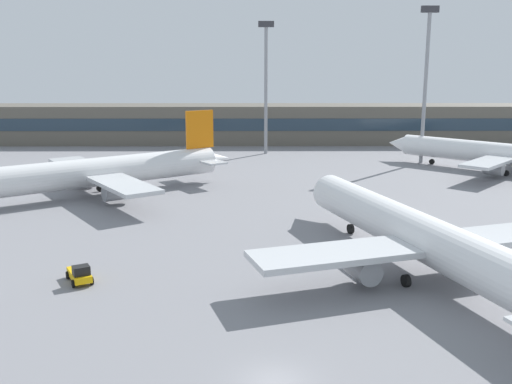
{
  "coord_description": "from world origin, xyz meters",
  "views": [
    {
      "loc": [
        -1.33,
        -32.68,
        19.28
      ],
      "look_at": [
        -0.92,
        40.0,
        3.0
      ],
      "focal_mm": 41.29,
      "sensor_mm": 36.0,
      "label": 1
    }
  ],
  "objects_px": {
    "airplane_mid": "(89,173)",
    "floodlight_tower_east": "(426,75)",
    "airplane_near": "(420,236)",
    "airplane_far": "(499,154)",
    "baggage_tug_yellow": "(80,274)",
    "floodlight_tower_west": "(266,79)"
  },
  "relations": [
    {
      "from": "airplane_far",
      "to": "airplane_mid",
      "type": "bearing_deg",
      "value": -164.13
    },
    {
      "from": "airplane_mid",
      "to": "floodlight_tower_west",
      "type": "relative_size",
      "value": 1.5
    },
    {
      "from": "baggage_tug_yellow",
      "to": "floodlight_tower_east",
      "type": "distance_m",
      "value": 79.99
    },
    {
      "from": "airplane_near",
      "to": "floodlight_tower_east",
      "type": "xyz_separation_m",
      "value": [
        17.08,
        60.11,
        12.99
      ]
    },
    {
      "from": "airplane_near",
      "to": "airplane_mid",
      "type": "bearing_deg",
      "value": 141.01
    },
    {
      "from": "airplane_near",
      "to": "floodlight_tower_west",
      "type": "distance_m",
      "value": 74.1
    },
    {
      "from": "airplane_mid",
      "to": "baggage_tug_yellow",
      "type": "xyz_separation_m",
      "value": [
        8.07,
        -33.45,
        -2.74
      ]
    },
    {
      "from": "floodlight_tower_west",
      "to": "floodlight_tower_east",
      "type": "distance_m",
      "value": 31.95
    },
    {
      "from": "airplane_mid",
      "to": "floodlight_tower_east",
      "type": "height_order",
      "value": "floodlight_tower_east"
    },
    {
      "from": "airplane_mid",
      "to": "floodlight_tower_east",
      "type": "relative_size",
      "value": 1.4
    },
    {
      "from": "airplane_near",
      "to": "airplane_mid",
      "type": "xyz_separation_m",
      "value": [
        -38.71,
        31.34,
        -0.05
      ]
    },
    {
      "from": "baggage_tug_yellow",
      "to": "floodlight_tower_west",
      "type": "distance_m",
      "value": 77.75
    },
    {
      "from": "floodlight_tower_west",
      "to": "airplane_mid",
      "type": "bearing_deg",
      "value": -122.73
    },
    {
      "from": "airplane_far",
      "to": "floodlight_tower_east",
      "type": "bearing_deg",
      "value": 138.05
    },
    {
      "from": "airplane_near",
      "to": "airplane_mid",
      "type": "height_order",
      "value": "airplane_near"
    },
    {
      "from": "airplane_mid",
      "to": "floodlight_tower_east",
      "type": "distance_m",
      "value": 64.11
    },
    {
      "from": "baggage_tug_yellow",
      "to": "floodlight_tower_east",
      "type": "height_order",
      "value": "floodlight_tower_east"
    },
    {
      "from": "airplane_far",
      "to": "baggage_tug_yellow",
      "type": "height_order",
      "value": "airplane_far"
    },
    {
      "from": "baggage_tug_yellow",
      "to": "floodlight_tower_east",
      "type": "relative_size",
      "value": 0.13
    },
    {
      "from": "airplane_mid",
      "to": "floodlight_tower_east",
      "type": "xyz_separation_m",
      "value": [
        55.79,
        28.78,
        13.04
      ]
    },
    {
      "from": "baggage_tug_yellow",
      "to": "floodlight_tower_east",
      "type": "xyz_separation_m",
      "value": [
        47.72,
        62.22,
        15.78
      ]
    },
    {
      "from": "airplane_mid",
      "to": "baggage_tug_yellow",
      "type": "relative_size",
      "value": 10.47
    }
  ]
}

